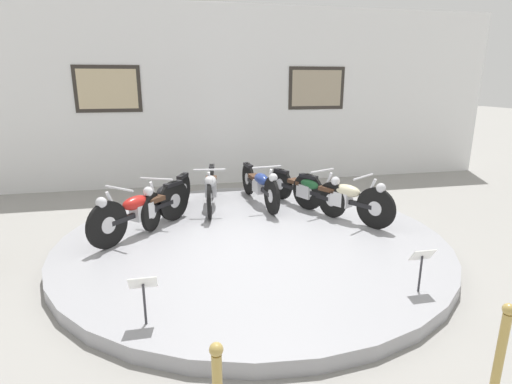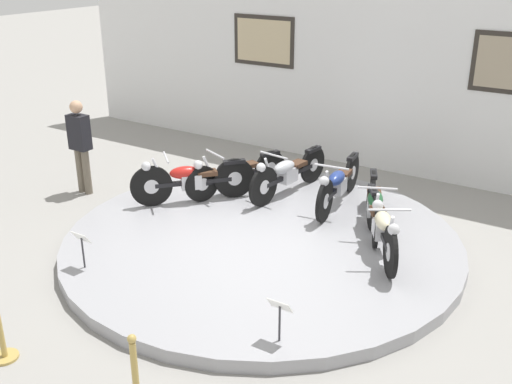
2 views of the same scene
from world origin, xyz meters
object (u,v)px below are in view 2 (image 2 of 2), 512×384
Objects in this scene: motorcycle_red at (191,179)px; motorcycle_green at (374,203)px; info_placard_front_centre at (280,311)px; motorcycle_blue at (338,183)px; motorcycle_black at (235,172)px; motorcycle_cream at (381,225)px; visitor_standing at (80,142)px; stanchion_post_left_of_entry at (0,331)px; info_placard_front_left at (82,242)px; motorcycle_silver at (288,172)px.

motorcycle_red reaches higher than motorcycle_green.
info_placard_front_centre is (0.23, -3.14, -0.00)m from motorcycle_green.
motorcycle_green reaches higher than info_placard_front_centre.
motorcycle_black is at bearing -166.11° from motorcycle_blue.
motorcycle_cream is (2.84, -0.69, 0.02)m from motorcycle_black.
visitor_standing reaches higher than info_placard_front_centre.
motorcycle_red is 2.98× the size of info_placard_front_centre.
motorcycle_green is 1.77× the size of stanchion_post_left_of_entry.
info_placard_front_left is 2.91m from info_placard_front_centre.
motorcycle_black is 2.46m from motorcycle_green.
motorcycle_green is at bearing 94.10° from info_placard_front_centre.
motorcycle_silver is at bearing 166.14° from motorcycle_green.
motorcycle_green is 3.54× the size of info_placard_front_centre.
motorcycle_red reaches higher than info_placard_front_centre.
visitor_standing is (-4.93, -1.05, 0.39)m from motorcycle_green.
visitor_standing is at bearing -176.14° from motorcycle_cream.
motorcycle_red is 2.35m from motorcycle_blue.
motorcycle_red is at bearing 179.91° from motorcycle_cream.
motorcycle_cream is at bearing 3.86° from visitor_standing.
motorcycle_green is 4.13m from info_placard_front_left.
motorcycle_black is at bearing 130.55° from info_placard_front_centre.
info_placard_front_centre is 0.50× the size of stanchion_post_left_of_entry.
visitor_standing is at bearing 126.71° from stanchion_post_left_of_entry.
info_placard_front_left is (-1.00, -3.56, -0.02)m from motorcycle_silver.
motorcycle_cream is at bearing -28.29° from motorcycle_silver.
visitor_standing is at bearing -156.92° from motorcycle_black.
visitor_standing reaches higher than motorcycle_red.
motorcycle_green is at bearing 13.64° from motorcycle_red.
stanchion_post_left_of_entry is at bearing -95.44° from motorcycle_silver.
motorcycle_red is at bearing -166.36° from motorcycle_green.
motorcycle_red is 0.88× the size of motorcycle_cream.
visitor_standing reaches higher than motorcycle_black.
stanchion_post_left_of_entry is (0.51, -1.60, -0.19)m from info_placard_front_left.
motorcycle_blue is at bearing 28.13° from motorcycle_red.
motorcycle_black is 3.15m from info_placard_front_left.
motorcycle_black is at bearing 60.97° from motorcycle_red.
motorcycle_cream is 4.79m from stanchion_post_left_of_entry.
motorcycle_black is at bearing -179.99° from motorcycle_green.
stanchion_post_left_of_entry reaches higher than motorcycle_blue.
stanchion_post_left_of_entry is (-2.40, -1.60, -0.19)m from info_placard_front_centre.
motorcycle_green is 5.06m from visitor_standing.
motorcycle_red is 2.46m from info_placard_front_left.
motorcycle_black is 1.10× the size of visitor_standing.
motorcycle_silver is 1.21× the size of visitor_standing.
motorcycle_cream reaches higher than info_placard_front_centre.
info_placard_front_left is (0.16, -2.45, -0.03)m from motorcycle_red.
motorcycle_green is at bearing -13.86° from motorcycle_silver.
motorcycle_red is 0.77× the size of motorcycle_silver.
motorcycle_cream is 1.70× the size of stanchion_post_left_of_entry.
motorcycle_blue is (1.69, 0.42, 0.02)m from motorcycle_black.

